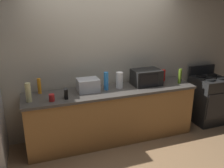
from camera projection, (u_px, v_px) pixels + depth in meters
ground_plane at (120, 150)px, 3.85m from camera, size 8.00×8.00×0.00m
back_wall at (104, 58)px, 4.14m from camera, size 6.40×0.10×2.70m
counter_run at (112, 115)px, 4.06m from camera, size 2.84×0.64×0.90m
stove_range at (208, 99)px, 4.70m from camera, size 0.60×0.61×1.08m
microwave at (146, 77)px, 4.13m from camera, size 0.48×0.35×0.27m
toaster_oven at (88, 85)px, 3.82m from camera, size 0.34×0.26×0.21m
paper_towel_roll at (119, 80)px, 3.97m from camera, size 0.12×0.12×0.27m
cordless_phone at (66, 94)px, 3.54m from camera, size 0.05×0.11×0.15m
bottle_dish_soap at (39, 86)px, 3.73m from camera, size 0.06×0.06×0.24m
bottle_hot_sauce at (163, 75)px, 4.35m from camera, size 0.07×0.07×0.21m
bottle_olive_oil at (180, 76)px, 4.20m from camera, size 0.06×0.06×0.26m
bottle_spray_cleaner at (106, 81)px, 3.88m from camera, size 0.08×0.08×0.30m
bottle_vinegar at (28, 93)px, 3.40m from camera, size 0.08×0.08×0.28m
mug_red at (52, 98)px, 3.45m from camera, size 0.08×0.08×0.10m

